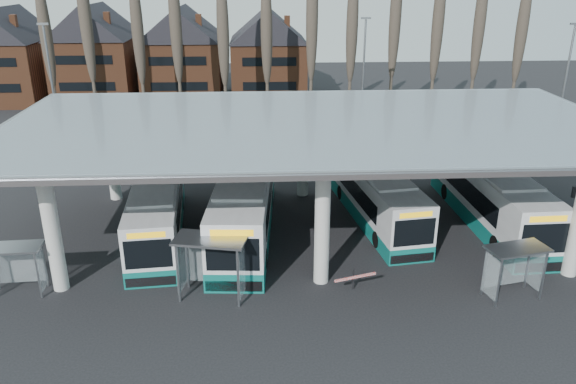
{
  "coord_description": "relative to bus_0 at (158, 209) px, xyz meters",
  "views": [
    {
      "loc": [
        -2.81,
        -20.45,
        13.62
      ],
      "look_at": [
        -1.31,
        7.0,
        2.77
      ],
      "focal_mm": 35.0,
      "sensor_mm": 36.0,
      "label": 1
    }
  ],
  "objects": [
    {
      "name": "ground",
      "position": [
        8.39,
        -8.02,
        -1.49
      ],
      "size": [
        140.0,
        140.0,
        0.0
      ],
      "primitive_type": "plane",
      "color": "black",
      "rests_on": "ground"
    },
    {
      "name": "station_canopy",
      "position": [
        8.39,
        -0.02,
        4.19
      ],
      "size": [
        32.0,
        16.0,
        6.34
      ],
      "color": "silver",
      "rests_on": "ground"
    },
    {
      "name": "poplar_row",
      "position": [
        8.39,
        24.98,
        7.29
      ],
      "size": [
        45.1,
        1.1,
        14.5
      ],
      "color": "#473D33",
      "rests_on": "ground"
    },
    {
      "name": "townhouse_row",
      "position": [
        -7.36,
        35.98,
        4.45
      ],
      "size": [
        36.8,
        10.3,
        12.25
      ],
      "color": "brown",
      "rests_on": "ground"
    },
    {
      "name": "lamp_post_a",
      "position": [
        -9.61,
        13.98,
        3.85
      ],
      "size": [
        0.8,
        0.16,
        10.17
      ],
      "color": "slate",
      "rests_on": "ground"
    },
    {
      "name": "lamp_post_b",
      "position": [
        14.39,
        17.98,
        3.85
      ],
      "size": [
        0.8,
        0.16,
        10.17
      ],
      "color": "slate",
      "rests_on": "ground"
    },
    {
      "name": "lamp_post_c",
      "position": [
        28.39,
        11.98,
        3.85
      ],
      "size": [
        0.8,
        0.16,
        10.17
      ],
      "color": "slate",
      "rests_on": "ground"
    },
    {
      "name": "bus_0",
      "position": [
        0.0,
        0.0,
        0.0
      ],
      "size": [
        3.44,
        11.54,
        3.16
      ],
      "rotation": [
        0.0,
        0.0,
        0.09
      ],
      "color": "silver",
      "rests_on": "ground"
    },
    {
      "name": "bus_1",
      "position": [
        4.77,
        0.05,
        0.19
      ],
      "size": [
        3.59,
        12.96,
        3.56
      ],
      "rotation": [
        0.0,
        0.0,
        -0.07
      ],
      "color": "silver",
      "rests_on": "ground"
    },
    {
      "name": "bus_2",
      "position": [
        12.31,
        1.52,
        -0.01
      ],
      "size": [
        3.95,
        11.55,
        3.15
      ],
      "rotation": [
        0.0,
        0.0,
        0.14
      ],
      "color": "silver",
      "rests_on": "ground"
    },
    {
      "name": "bus_3",
      "position": [
        18.77,
        0.75,
        0.12
      ],
      "size": [
        2.98,
        12.35,
        3.41
      ],
      "rotation": [
        0.0,
        0.0,
        0.03
      ],
      "color": "silver",
      "rests_on": "ground"
    },
    {
      "name": "shelter_0",
      "position": [
        -5.36,
        -5.72,
        0.23
      ],
      "size": [
        2.61,
        1.42,
        2.36
      ],
      "rotation": [
        0.0,
        0.0,
        0.06
      ],
      "color": "gray",
      "rests_on": "ground"
    },
    {
      "name": "shelter_1",
      "position": [
        3.45,
        -6.45,
        0.62
      ],
      "size": [
        3.38,
        2.18,
        2.9
      ],
      "rotation": [
        0.0,
        0.0,
        -0.21
      ],
      "color": "gray",
      "rests_on": "ground"
    },
    {
      "name": "shelter_2",
      "position": [
        16.69,
        -7.23,
        0.31
      ],
      "size": [
        2.88,
        1.89,
        2.47
      ],
      "rotation": [
        0.0,
        0.0,
        0.22
      ],
      "color": "gray",
      "rests_on": "ground"
    },
    {
      "name": "barrier",
      "position": [
        9.78,
        -6.66,
        -0.7
      ],
      "size": [
        1.97,
        0.85,
        1.02
      ],
      "rotation": [
        0.0,
        0.0,
        0.3
      ],
      "color": "black",
      "rests_on": "ground"
    }
  ]
}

